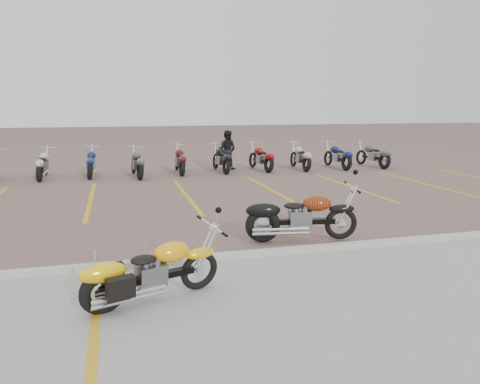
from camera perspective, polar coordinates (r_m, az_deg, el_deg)
name	(u,v)px	position (r m, az deg, el deg)	size (l,w,h in m)	color
ground	(214,230)	(10.06, -3.21, -4.61)	(100.00, 100.00, 0.00)	#715951
concrete_apron	(289,322)	(5.99, 5.99, -15.53)	(60.00, 5.00, 0.01)	#9E9B93
curb	(237,256)	(8.18, -0.31, -7.76)	(60.00, 0.18, 0.12)	#ADAAA3
parking_stripes	(186,195)	(13.90, -6.59, -0.39)	(38.00, 5.50, 0.01)	gold
apron_stripe	(93,346)	(5.66, -17.45, -17.52)	(0.12, 5.00, 0.00)	gold
yellow_cruiser	(149,273)	(6.48, -11.05, -9.72)	(1.92, 0.77, 0.82)	black
flame_cruiser	(299,219)	(9.18, 7.20, -3.25)	(2.20, 0.53, 0.91)	black
person_b	(227,150)	(19.34, -1.58, 5.15)	(0.78, 0.61, 1.60)	black
bg_bike_row	(180,160)	(18.07, -7.38, 3.89)	(17.26, 2.04, 1.10)	black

